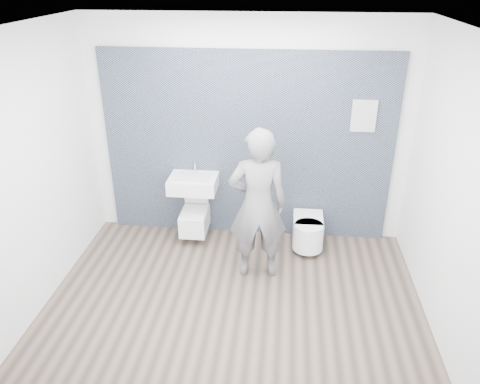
# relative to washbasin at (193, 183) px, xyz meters

# --- Properties ---
(ground) EXTENTS (4.00, 4.00, 0.00)m
(ground) POSITION_rel_washbasin_xyz_m (0.66, -1.22, -0.79)
(ground) COLOR brown
(ground) RESTS_ON ground
(room_shell) EXTENTS (4.00, 4.00, 4.00)m
(room_shell) POSITION_rel_washbasin_xyz_m (0.66, -1.22, 0.94)
(room_shell) COLOR silver
(room_shell) RESTS_ON ground
(tile_wall) EXTENTS (3.60, 0.06, 2.40)m
(tile_wall) POSITION_rel_washbasin_xyz_m (0.66, 0.25, -0.79)
(tile_wall) COLOR black
(tile_wall) RESTS_ON ground
(washbasin) EXTENTS (0.60, 0.45, 0.45)m
(washbasin) POSITION_rel_washbasin_xyz_m (0.00, 0.00, 0.00)
(washbasin) COLOR white
(washbasin) RESTS_ON ground
(toilet_square) EXTENTS (0.33, 0.48, 0.64)m
(toilet_square) POSITION_rel_washbasin_xyz_m (0.00, -0.01, -0.51)
(toilet_square) COLOR white
(toilet_square) RESTS_ON ground
(toilet_rounded) EXTENTS (0.38, 0.64, 0.34)m
(toilet_rounded) POSITION_rel_washbasin_xyz_m (1.47, -0.10, -0.56)
(toilet_rounded) COLOR white
(toilet_rounded) RESTS_ON ground
(info_placard) EXTENTS (0.29, 0.03, 0.38)m
(info_placard) POSITION_rel_washbasin_xyz_m (2.04, 0.21, -0.79)
(info_placard) COLOR white
(info_placard) RESTS_ON ground
(visitor) EXTENTS (0.70, 0.50, 1.78)m
(visitor) POSITION_rel_washbasin_xyz_m (0.86, -0.70, 0.10)
(visitor) COLOR slate
(visitor) RESTS_ON ground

